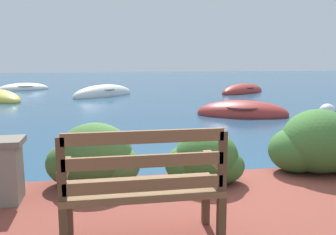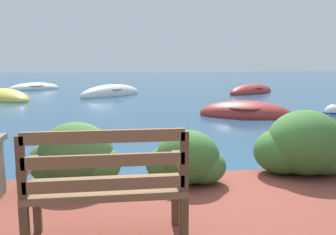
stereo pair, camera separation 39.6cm
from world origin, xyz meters
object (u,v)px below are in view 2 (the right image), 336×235
object	(u,v)px
rowboat_far	(111,94)
mooring_buoy	(333,113)
rowboat_mid	(5,98)
park_bench	(106,184)
rowboat_nearest	(245,114)
rowboat_distant	(34,88)
rowboat_outer	(251,92)

from	to	relation	value
rowboat_far	mooring_buoy	distance (m)	9.19
rowboat_far	mooring_buoy	bearing A→B (deg)	-87.66
rowboat_mid	rowboat_far	world-z (taller)	rowboat_far
park_bench	mooring_buoy	distance (m)	9.57
rowboat_nearest	rowboat_far	bearing A→B (deg)	143.89
rowboat_mid	mooring_buoy	distance (m)	12.05
rowboat_nearest	rowboat_far	distance (m)	7.43
rowboat_distant	rowboat_far	bearing A→B (deg)	-71.86
park_bench	rowboat_nearest	xyz separation A→B (m)	(3.73, 7.41, -0.63)
mooring_buoy	rowboat_far	bearing A→B (deg)	134.47
rowboat_nearest	rowboat_mid	xyz separation A→B (m)	(-8.07, 5.47, -0.00)
park_bench	rowboat_outer	distance (m)	15.53
rowboat_nearest	rowboat_far	world-z (taller)	rowboat_far
rowboat_nearest	rowboat_outer	world-z (taller)	same
rowboat_nearest	rowboat_distant	distance (m)	12.97
rowboat_nearest	rowboat_far	size ratio (longest dim) A/B	0.95
rowboat_mid	rowboat_distant	xyz separation A→B (m)	(0.14, 4.80, -0.01)
rowboat_far	rowboat_distant	size ratio (longest dim) A/B	1.07
rowboat_nearest	rowboat_distant	bearing A→B (deg)	150.04
rowboat_far	rowboat_outer	xyz separation A→B (m)	(6.55, 0.39, -0.01)
rowboat_nearest	rowboat_distant	xyz separation A→B (m)	(-7.93, 10.27, -0.01)
rowboat_distant	mooring_buoy	bearing A→B (deg)	-72.67
rowboat_far	rowboat_distant	distance (m)	5.64
rowboat_nearest	rowboat_outer	size ratio (longest dim) A/B	0.94
rowboat_far	mooring_buoy	xyz separation A→B (m)	(6.44, -6.56, 0.01)
park_bench	rowboat_outer	world-z (taller)	park_bench
mooring_buoy	park_bench	bearing A→B (deg)	-131.18
park_bench	rowboat_distant	xyz separation A→B (m)	(-4.20, 17.68, -0.64)
park_bench	mooring_buoy	bearing A→B (deg)	42.22
park_bench	rowboat_nearest	bearing A→B (deg)	56.68
rowboat_outer	mooring_buoy	world-z (taller)	rowboat_outer
rowboat_mid	rowboat_nearest	bearing A→B (deg)	-162.48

